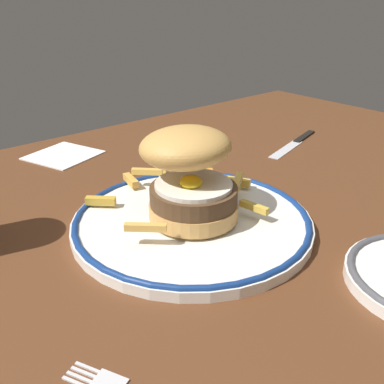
{
  "coord_description": "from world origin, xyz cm",
  "views": [
    {
      "loc": [
        -33.11,
        -37.51,
        26.05
      ],
      "look_at": [
        -3.41,
        -2.62,
        4.6
      ],
      "focal_mm": 40.96,
      "sensor_mm": 36.0,
      "label": 1
    }
  ],
  "objects_px": {
    "burger": "(189,172)",
    "knife": "(297,141)",
    "dinner_plate": "(192,221)",
    "napkin": "(63,155)"
  },
  "relations": [
    {
      "from": "dinner_plate",
      "to": "burger",
      "type": "xyz_separation_m",
      "value": [
        0.0,
        0.01,
        0.06
      ]
    },
    {
      "from": "dinner_plate",
      "to": "knife",
      "type": "distance_m",
      "value": 0.37
    },
    {
      "from": "burger",
      "to": "dinner_plate",
      "type": "bearing_deg",
      "value": -100.01
    },
    {
      "from": "burger",
      "to": "napkin",
      "type": "bearing_deg",
      "value": 91.76
    },
    {
      "from": "dinner_plate",
      "to": "burger",
      "type": "relative_size",
      "value": 2.11
    },
    {
      "from": "knife",
      "to": "napkin",
      "type": "bearing_deg",
      "value": 149.47
    },
    {
      "from": "burger",
      "to": "knife",
      "type": "height_order",
      "value": "burger"
    },
    {
      "from": "knife",
      "to": "napkin",
      "type": "xyz_separation_m",
      "value": [
        -0.36,
        0.21,
        -0.0
      ]
    },
    {
      "from": "burger",
      "to": "napkin",
      "type": "relative_size",
      "value": 1.32
    },
    {
      "from": "dinner_plate",
      "to": "napkin",
      "type": "relative_size",
      "value": 2.78
    }
  ]
}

